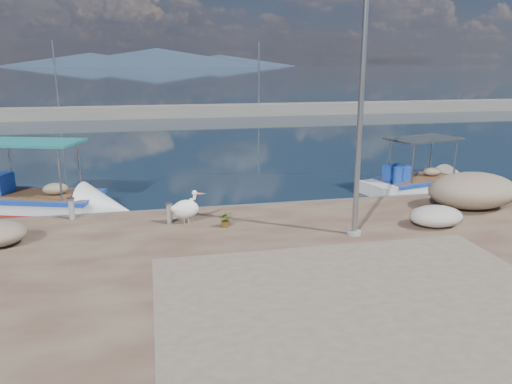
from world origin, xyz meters
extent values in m
plane|color=#162635|center=(0.00, 0.00, 0.00)|extent=(1400.00, 1400.00, 0.00)
cube|color=gray|center=(1.00, -3.00, 0.50)|extent=(9.00, 7.00, 0.01)
cube|color=gray|center=(0.00, 40.00, 0.60)|extent=(120.00, 2.20, 1.20)
cylinder|color=gray|center=(-12.00, 40.00, 4.00)|extent=(0.16, 0.16, 7.00)
cylinder|color=gray|center=(8.00, 40.00, 4.00)|extent=(0.16, 0.16, 7.00)
cone|color=#28384C|center=(-70.00, 650.00, 8.00)|extent=(220.00, 220.00, 16.00)
cone|color=#28384C|center=(10.00, 650.00, 11.00)|extent=(280.00, 280.00, 22.00)
cone|color=#28384C|center=(90.00, 650.00, 7.00)|extent=(200.00, 200.00, 14.00)
cube|color=white|center=(-7.75, 7.73, 0.08)|extent=(6.82, 4.02, 1.06)
cube|color=#1B44B2|center=(-7.75, 7.73, 0.56)|extent=(5.11, 3.52, 0.16)
cube|color=maroon|center=(-7.75, 7.73, 0.02)|extent=(5.11, 3.50, 0.13)
cube|color=#1C6D71|center=(-7.75, 7.73, 2.63)|extent=(4.01, 3.02, 0.09)
cube|color=white|center=(8.28, 7.56, 0.07)|extent=(5.93, 3.24, 0.93)
cube|color=#1B44B2|center=(8.28, 7.56, 0.49)|extent=(4.42, 2.89, 0.14)
cube|color=maroon|center=(8.28, 7.56, 0.02)|extent=(4.42, 2.87, 0.12)
cube|color=#1B44B2|center=(6.92, 7.19, 0.88)|extent=(1.07, 1.07, 0.68)
cube|color=#24292E|center=(8.28, 7.56, 2.29)|extent=(3.45, 2.50, 0.08)
cylinder|color=tan|center=(-2.45, 3.34, 0.64)|extent=(0.04, 0.04, 0.27)
cylinder|color=tan|center=(-2.32, 3.36, 0.64)|extent=(0.04, 0.04, 0.27)
ellipsoid|color=white|center=(-2.39, 3.35, 0.99)|extent=(0.86, 0.58, 0.59)
cylinder|color=white|center=(-2.13, 3.37, 1.28)|extent=(0.20, 0.12, 0.50)
sphere|color=white|center=(-2.10, 3.38, 1.49)|extent=(0.17, 0.17, 0.17)
cone|color=#FE7F62|center=(-1.90, 3.40, 1.46)|extent=(0.40, 0.12, 0.12)
cylinder|color=gray|center=(2.49, 1.27, 4.00)|extent=(0.16, 0.16, 7.00)
cylinder|color=gray|center=(2.49, 1.27, 0.55)|extent=(0.44, 0.44, 0.10)
cylinder|color=gray|center=(-2.91, 3.50, 0.82)|extent=(0.17, 0.17, 0.65)
cylinder|color=gray|center=(-2.91, 3.50, 1.15)|extent=(0.22, 0.22, 0.06)
cylinder|color=gray|center=(-6.04, 4.60, 0.85)|extent=(0.18, 0.18, 0.70)
cylinder|color=gray|center=(-6.04, 4.60, 1.20)|extent=(0.24, 0.24, 0.06)
imported|color=#33722D|center=(-1.19, 2.74, 0.75)|extent=(0.52, 0.47, 0.51)
ellipsoid|color=beige|center=(5.31, 1.46, 0.82)|extent=(1.72, 1.29, 0.64)
ellipsoid|color=tan|center=(7.67, 3.05, 1.13)|extent=(3.21, 2.29, 1.26)
camera|label=1|loc=(-3.37, -12.03, 5.54)|focal=35.00mm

